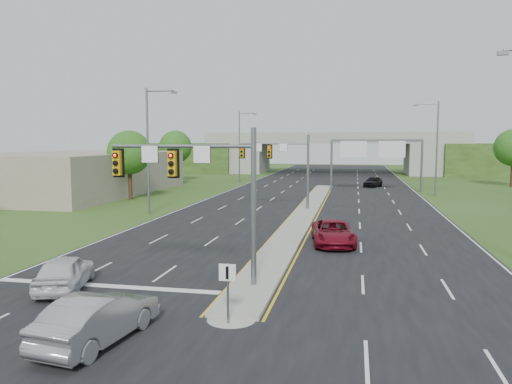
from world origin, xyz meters
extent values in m
plane|color=#294217|center=(0.00, 0.00, 0.00)|extent=(240.00, 240.00, 0.00)
cube|color=black|center=(0.00, 35.00, 0.01)|extent=(24.00, 160.00, 0.02)
cube|color=gray|center=(0.00, 23.00, 0.10)|extent=(2.00, 54.00, 0.16)
cone|color=gray|center=(0.00, -4.00, 0.10)|extent=(2.00, 2.00, 0.16)
cube|color=gold|center=(-1.15, 23.00, 0.03)|extent=(0.12, 54.00, 0.01)
cube|color=gold|center=(1.15, 23.00, 0.03)|extent=(0.12, 54.00, 0.01)
cube|color=silver|center=(-11.80, 35.00, 0.03)|extent=(0.12, 160.00, 0.01)
cube|color=silver|center=(11.80, 35.00, 0.03)|extent=(0.12, 160.00, 0.01)
cube|color=silver|center=(-6.50, -1.00, 0.03)|extent=(10.50, 0.50, 0.01)
cylinder|color=slate|center=(0.00, 0.00, 3.50)|extent=(0.24, 0.24, 7.00)
cylinder|color=slate|center=(-3.25, 0.00, 6.20)|extent=(6.50, 0.16, 0.16)
cube|color=#C7960C|center=(-3.58, -0.25, 5.45)|extent=(0.35, 0.25, 1.10)
cube|color=#C7960C|center=(-6.17, -0.25, 5.45)|extent=(0.35, 0.25, 1.10)
cube|color=black|center=(-3.58, -0.11, 5.45)|extent=(0.55, 0.04, 1.30)
cube|color=black|center=(-6.17, -0.11, 5.45)|extent=(0.55, 0.04, 1.30)
sphere|color=#FF0C05|center=(-3.58, -0.38, 5.80)|extent=(0.20, 0.20, 0.20)
sphere|color=#FF0C05|center=(-6.17, -0.38, 5.80)|extent=(0.20, 0.20, 0.20)
cube|color=white|center=(-4.68, -0.10, 5.85)|extent=(0.75, 0.04, 0.75)
cube|color=white|center=(-2.27, -0.10, 5.85)|extent=(0.75, 0.04, 0.75)
cylinder|color=slate|center=(0.00, 25.00, 3.50)|extent=(0.24, 0.24, 7.00)
cylinder|color=slate|center=(-3.25, 25.00, 6.20)|extent=(6.50, 0.16, 0.16)
cube|color=#C7960C|center=(-3.58, 24.75, 5.45)|extent=(0.35, 0.25, 1.10)
cube|color=#C7960C|center=(-6.17, 24.75, 5.45)|extent=(0.35, 0.25, 1.10)
cube|color=black|center=(-3.58, 24.89, 5.45)|extent=(0.55, 0.04, 1.30)
cube|color=black|center=(-6.17, 24.89, 5.45)|extent=(0.55, 0.04, 1.30)
sphere|color=#FF0C05|center=(-3.58, 24.62, 5.80)|extent=(0.20, 0.20, 0.20)
sphere|color=#FF0C05|center=(-6.17, 24.62, 5.80)|extent=(0.20, 0.20, 0.20)
cube|color=white|center=(-4.68, 24.90, 5.85)|extent=(0.75, 0.04, 0.75)
cube|color=white|center=(-2.27, 24.90, 5.85)|extent=(0.75, 0.04, 0.75)
cylinder|color=slate|center=(0.00, -4.50, 1.10)|extent=(0.08, 0.08, 2.20)
cube|color=white|center=(0.00, -4.55, 1.90)|extent=(0.60, 0.04, 0.60)
cube|color=black|center=(0.00, -4.58, 1.90)|extent=(0.10, 0.02, 0.45)
cylinder|color=slate|center=(1.20, 45.00, 3.30)|extent=(0.28, 0.28, 6.60)
cylinder|color=slate|center=(12.50, 45.00, 3.30)|extent=(0.28, 0.28, 6.60)
cube|color=slate|center=(6.85, 45.00, 6.50)|extent=(11.50, 0.35, 0.35)
cube|color=#0C5524|center=(4.00, 44.80, 5.40)|extent=(3.20, 0.08, 2.00)
cube|color=#0C5524|center=(8.80, 44.80, 5.40)|extent=(3.20, 0.08, 2.00)
cube|color=silver|center=(4.00, 44.75, 5.40)|extent=(3.30, 0.03, 2.10)
cube|color=silver|center=(8.80, 44.75, 5.40)|extent=(3.30, 0.03, 2.10)
cube|color=gray|center=(-17.00, 80.00, 3.00)|extent=(6.00, 12.00, 6.00)
cube|color=gray|center=(17.00, 80.00, 3.00)|extent=(6.00, 12.00, 6.00)
cube|color=#294217|center=(-30.00, 80.00, 3.00)|extent=(20.00, 14.00, 6.00)
cube|color=#294217|center=(30.00, 80.00, 3.00)|extent=(20.00, 14.00, 6.00)
cube|color=gray|center=(0.00, 80.00, 6.60)|extent=(50.00, 12.00, 1.20)
cube|color=gray|center=(0.00, 74.20, 7.65)|extent=(50.00, 0.40, 0.90)
cube|color=gray|center=(0.00, 85.80, 7.65)|extent=(50.00, 0.40, 0.90)
cylinder|color=slate|center=(-13.50, 20.00, 5.50)|extent=(0.20, 0.20, 11.00)
cylinder|color=slate|center=(-12.25, 20.00, 10.70)|extent=(2.50, 0.12, 0.12)
cube|color=slate|center=(-11.00, 20.00, 10.55)|extent=(0.50, 0.25, 0.18)
cylinder|color=slate|center=(-13.50, 55.00, 5.50)|extent=(0.20, 0.20, 11.00)
cylinder|color=slate|center=(-12.25, 55.00, 10.70)|extent=(2.50, 0.12, 0.12)
cube|color=slate|center=(-11.00, 55.00, 10.55)|extent=(0.50, 0.25, 0.18)
cube|color=slate|center=(11.00, 5.00, 10.55)|extent=(0.50, 0.25, 0.18)
cylinder|color=slate|center=(13.50, 40.00, 5.50)|extent=(0.20, 0.20, 11.00)
cylinder|color=slate|center=(12.25, 40.00, 10.70)|extent=(2.50, 0.12, 0.12)
cube|color=slate|center=(11.00, 40.00, 10.55)|extent=(0.50, 0.25, 0.18)
cylinder|color=#382316|center=(-20.00, 30.00, 2.00)|extent=(0.44, 0.44, 4.00)
sphere|color=#235416|center=(-20.00, 30.00, 5.20)|extent=(4.80, 4.80, 4.80)
cylinder|color=#382316|center=(-24.00, 55.00, 2.12)|extent=(0.44, 0.44, 4.25)
sphere|color=#235416|center=(-24.00, 55.00, 5.53)|extent=(5.20, 5.20, 5.20)
cylinder|color=#382316|center=(26.00, 55.00, 2.12)|extent=(0.44, 0.44, 4.25)
cylinder|color=#382316|center=(-38.00, 94.00, 2.25)|extent=(0.44, 0.44, 4.50)
sphere|color=#235416|center=(-38.00, 94.00, 5.85)|extent=(6.00, 6.00, 6.00)
cylinder|color=#382316|center=(-24.00, 94.00, 2.12)|extent=(0.44, 0.44, 4.25)
sphere|color=#235416|center=(-24.00, 94.00, 5.53)|extent=(5.60, 5.60, 5.60)
cylinder|color=#382316|center=(24.00, 94.00, 2.12)|extent=(0.44, 0.44, 4.25)
sphere|color=#235416|center=(24.00, 94.00, 5.53)|extent=(5.60, 5.60, 5.60)
cube|color=gray|center=(-30.00, 35.00, 2.50)|extent=(18.00, 30.00, 5.00)
imported|color=silver|center=(-8.01, -1.76, 0.78)|extent=(2.98, 4.78, 1.52)
imported|color=#929399|center=(-3.68, -6.76, 0.82)|extent=(2.34, 5.02, 1.59)
imported|color=maroon|center=(3.00, 10.01, 0.76)|extent=(3.16, 5.64, 1.49)
imported|color=black|center=(6.77, 51.01, 0.76)|extent=(3.13, 4.67, 1.48)
camera|label=1|loc=(4.26, -20.87, 6.42)|focal=35.00mm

